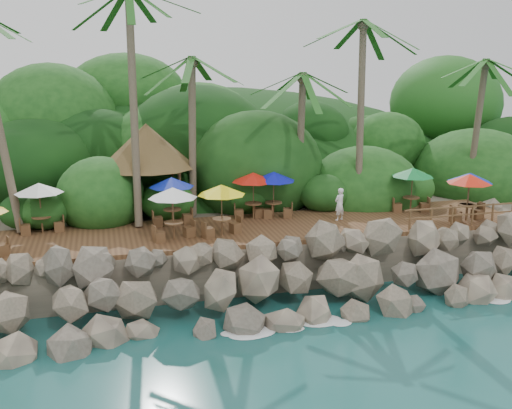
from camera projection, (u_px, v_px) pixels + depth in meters
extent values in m
plane|color=#19514F|center=(297.00, 327.00, 21.90)|extent=(140.00, 140.00, 0.00)
cube|color=gray|center=(215.00, 205.00, 36.67)|extent=(32.00, 25.20, 2.10)
ellipsoid|color=#143811|center=(196.00, 196.00, 43.96)|extent=(44.80, 28.00, 15.40)
cube|color=brown|center=(256.00, 229.00, 27.02)|extent=(26.00, 5.00, 0.20)
ellipsoid|color=white|center=(48.00, 352.00, 19.89)|extent=(1.20, 0.80, 0.06)
ellipsoid|color=white|center=(136.00, 342.00, 20.65)|extent=(1.20, 0.80, 0.06)
ellipsoid|color=white|center=(218.00, 332.00, 21.42)|extent=(1.20, 0.80, 0.06)
ellipsoid|color=white|center=(295.00, 323.00, 22.18)|extent=(1.20, 0.80, 0.06)
ellipsoid|color=white|center=(366.00, 314.00, 22.94)|extent=(1.20, 0.80, 0.06)
ellipsoid|color=white|center=(433.00, 306.00, 23.70)|extent=(1.20, 0.80, 0.06)
ellipsoid|color=white|center=(495.00, 299.00, 24.47)|extent=(1.20, 0.80, 0.06)
cylinder|color=brown|center=(134.00, 110.00, 26.47)|extent=(0.53, 1.98, 10.70)
cylinder|color=brown|center=(192.00, 139.00, 28.23)|extent=(0.63, 0.63, 7.73)
ellipsoid|color=#23601E|center=(190.00, 58.00, 27.33)|extent=(6.00, 6.00, 2.40)
cylinder|color=brown|center=(300.00, 143.00, 29.91)|extent=(0.52, 1.10, 6.98)
ellipsoid|color=#23601E|center=(302.00, 74.00, 29.10)|extent=(6.00, 6.00, 2.40)
cylinder|color=brown|center=(361.00, 117.00, 29.66)|extent=(0.88, 1.61, 9.58)
ellipsoid|color=#23601E|center=(365.00, 19.00, 28.53)|extent=(6.00, 6.00, 2.40)
cylinder|color=brown|center=(477.00, 130.00, 32.40)|extent=(0.41, 0.92, 7.67)
ellipsoid|color=#23601E|center=(483.00, 60.00, 31.50)|extent=(6.00, 6.00, 2.40)
cylinder|color=brown|center=(122.00, 198.00, 27.56)|extent=(0.16, 0.16, 2.40)
cylinder|color=brown|center=(180.00, 195.00, 28.27)|extent=(0.16, 0.16, 2.40)
cylinder|color=brown|center=(119.00, 187.00, 30.19)|extent=(0.16, 0.16, 2.40)
cylinder|color=brown|center=(173.00, 184.00, 30.90)|extent=(0.16, 0.16, 2.40)
cone|color=brown|center=(147.00, 146.00, 28.69)|extent=(4.83, 4.83, 2.20)
cylinder|color=brown|center=(467.00, 211.00, 28.41)|extent=(0.08, 0.08, 0.75)
cylinder|color=brown|center=(468.00, 204.00, 28.32)|extent=(0.85, 0.85, 0.05)
cylinder|color=brown|center=(468.00, 197.00, 28.23)|extent=(0.05, 0.05, 2.24)
cone|color=#0C279E|center=(470.00, 177.00, 28.01)|extent=(2.13, 2.13, 0.46)
cube|color=brown|center=(456.00, 216.00, 28.17)|extent=(0.48, 0.48, 0.47)
cube|color=brown|center=(478.00, 213.00, 28.71)|extent=(0.48, 0.48, 0.47)
cylinder|color=brown|center=(411.00, 205.00, 29.78)|extent=(0.08, 0.08, 0.75)
cylinder|color=brown|center=(411.00, 197.00, 29.69)|extent=(0.85, 0.85, 0.05)
cylinder|color=brown|center=(412.00, 191.00, 29.61)|extent=(0.05, 0.05, 2.24)
cone|color=#0D7930|center=(413.00, 172.00, 29.38)|extent=(2.13, 2.13, 0.46)
cube|color=brown|center=(397.00, 207.00, 29.80)|extent=(0.52, 0.52, 0.47)
cube|color=brown|center=(424.00, 207.00, 29.83)|extent=(0.52, 0.52, 0.47)
cylinder|color=brown|center=(273.00, 210.00, 28.69)|extent=(0.08, 0.08, 0.75)
cylinder|color=brown|center=(273.00, 203.00, 28.59)|extent=(0.85, 0.85, 0.05)
cylinder|color=brown|center=(274.00, 196.00, 28.51)|extent=(0.05, 0.05, 2.24)
cone|color=#0D13B4|center=(274.00, 176.00, 28.29)|extent=(2.13, 2.13, 0.46)
cube|color=brown|center=(259.00, 213.00, 28.74)|extent=(0.53, 0.53, 0.47)
cube|color=brown|center=(288.00, 213.00, 28.69)|extent=(0.53, 0.53, 0.47)
cylinder|color=brown|center=(222.00, 227.00, 25.63)|extent=(0.08, 0.08, 0.75)
cylinder|color=brown|center=(222.00, 219.00, 25.54)|extent=(0.85, 0.85, 0.05)
cylinder|color=brown|center=(222.00, 211.00, 25.45)|extent=(0.05, 0.05, 2.24)
cone|color=yellow|center=(221.00, 190.00, 25.23)|extent=(2.13, 2.13, 0.46)
cube|color=brown|center=(208.00, 233.00, 25.26)|extent=(0.55, 0.55, 0.47)
cube|color=brown|center=(235.00, 228.00, 26.06)|extent=(0.55, 0.55, 0.47)
cylinder|color=brown|center=(173.00, 217.00, 27.30)|extent=(0.08, 0.08, 0.75)
cylinder|color=brown|center=(172.00, 209.00, 27.21)|extent=(0.85, 0.85, 0.05)
cylinder|color=brown|center=(172.00, 202.00, 27.13)|extent=(0.05, 0.05, 2.24)
cone|color=#0B1D99|center=(171.00, 182.00, 26.90)|extent=(2.13, 2.13, 0.46)
cube|color=brown|center=(158.00, 222.00, 27.11)|extent=(0.45, 0.45, 0.47)
cube|color=brown|center=(187.00, 219.00, 27.56)|extent=(0.45, 0.45, 0.47)
cylinder|color=brown|center=(253.00, 211.00, 28.49)|extent=(0.08, 0.08, 0.75)
cylinder|color=brown|center=(253.00, 203.00, 28.40)|extent=(0.85, 0.85, 0.05)
cylinder|color=brown|center=(253.00, 196.00, 28.31)|extent=(0.05, 0.05, 2.24)
cone|color=red|center=(253.00, 177.00, 28.09)|extent=(2.13, 2.13, 0.46)
cube|color=brown|center=(239.00, 214.00, 28.47)|extent=(0.50, 0.50, 0.47)
cube|color=brown|center=(268.00, 214.00, 28.57)|extent=(0.50, 0.50, 0.47)
cylinder|color=brown|center=(174.00, 231.00, 25.03)|extent=(0.08, 0.08, 0.75)
cylinder|color=brown|center=(174.00, 222.00, 24.94)|extent=(0.85, 0.85, 0.05)
cylinder|color=brown|center=(173.00, 215.00, 24.86)|extent=(0.05, 0.05, 2.24)
cone|color=white|center=(173.00, 193.00, 24.63)|extent=(2.13, 2.13, 0.46)
cube|color=brown|center=(159.00, 237.00, 24.69)|extent=(0.53, 0.53, 0.47)
cube|color=brown|center=(189.00, 232.00, 25.43)|extent=(0.53, 0.53, 0.47)
cube|color=brown|center=(3.00, 250.00, 22.92)|extent=(0.54, 0.54, 0.47)
cylinder|color=brown|center=(42.00, 225.00, 25.98)|extent=(0.08, 0.08, 0.75)
cylinder|color=brown|center=(41.00, 217.00, 25.89)|extent=(0.85, 0.85, 0.05)
cylinder|color=brown|center=(41.00, 209.00, 25.80)|extent=(0.05, 0.05, 2.24)
cone|color=white|center=(39.00, 188.00, 25.58)|extent=(2.13, 2.13, 0.46)
cube|color=brown|center=(26.00, 230.00, 25.75)|extent=(0.47, 0.47, 0.47)
cube|color=brown|center=(59.00, 226.00, 26.27)|extent=(0.47, 0.47, 0.47)
cylinder|color=brown|center=(466.00, 213.00, 28.10)|extent=(0.08, 0.08, 0.75)
cylinder|color=brown|center=(467.00, 205.00, 28.01)|extent=(0.85, 0.85, 0.05)
cylinder|color=brown|center=(468.00, 198.00, 27.93)|extent=(0.05, 0.05, 2.24)
cone|color=red|center=(469.00, 179.00, 27.70)|extent=(2.13, 2.13, 0.46)
cube|color=brown|center=(455.00, 218.00, 27.83)|extent=(0.50, 0.50, 0.47)
cube|color=brown|center=(477.00, 214.00, 28.45)|extent=(0.50, 0.50, 0.47)
cylinder|color=brown|center=(410.00, 220.00, 26.37)|extent=(0.10, 0.10, 1.00)
cylinder|color=brown|center=(431.00, 218.00, 26.65)|extent=(0.10, 0.10, 1.00)
cylinder|color=brown|center=(452.00, 217.00, 26.93)|extent=(0.10, 0.10, 1.00)
cylinder|color=brown|center=(473.00, 215.00, 27.21)|extent=(0.10, 0.10, 1.00)
cylinder|color=brown|center=(493.00, 214.00, 27.49)|extent=(0.10, 0.10, 1.00)
cylinder|color=brown|center=(512.00, 212.00, 27.77)|extent=(0.10, 0.10, 1.00)
cube|color=brown|center=(483.00, 205.00, 27.25)|extent=(8.30, 0.06, 0.06)
cube|color=brown|center=(483.00, 213.00, 27.34)|extent=(8.30, 0.06, 0.06)
imported|color=white|center=(340.00, 204.00, 28.07)|extent=(0.69, 0.59, 1.60)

